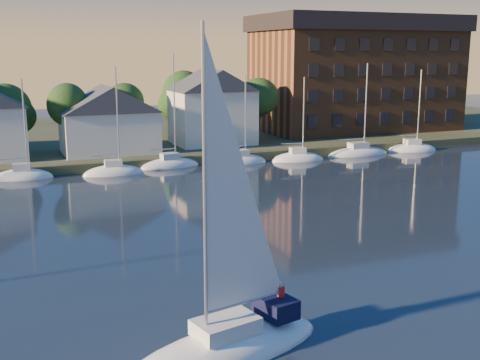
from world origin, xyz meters
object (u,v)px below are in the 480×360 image
clubhouse_centre (109,118)px  condo_block (356,73)px  hero_sailboat (229,339)px  clubhouse_east (212,106)px

clubhouse_centre → condo_block: bearing=11.2°
clubhouse_centre → hero_sailboat: bearing=-94.7°
hero_sailboat → clubhouse_centre: bearing=-107.3°
condo_block → clubhouse_east: bearing=-167.1°
clubhouse_centre → clubhouse_east: size_ratio=1.10×
clubhouse_centre → condo_block: (40.00, 7.95, 4.66)m
clubhouse_east → hero_sailboat: hero_sailboat is taller
clubhouse_centre → clubhouse_east: (14.00, 2.00, 0.87)m
clubhouse_east → hero_sailboat: bearing=-109.1°
clubhouse_east → condo_block: 26.94m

